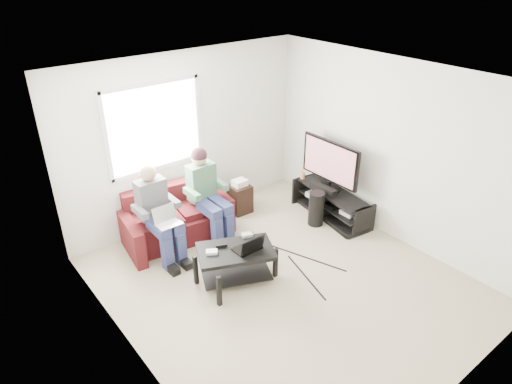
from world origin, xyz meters
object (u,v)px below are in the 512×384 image
(subwoofer, at_px, (316,209))
(tv_stand, at_px, (331,205))
(coffee_table, at_px, (236,258))
(tv, at_px, (330,163))
(sofa, at_px, (177,219))
(end_table, at_px, (240,197))

(subwoofer, bearing_deg, tv_stand, 1.36)
(coffee_table, height_order, tv_stand, coffee_table)
(coffee_table, relative_size, tv, 1.00)
(sofa, distance_m, tv_stand, 2.45)
(sofa, distance_m, coffee_table, 1.39)
(end_table, bearing_deg, subwoofer, -56.84)
(subwoofer, xyz_separation_m, end_table, (-0.69, 1.05, -0.01))
(tv_stand, bearing_deg, end_table, 135.02)
(subwoofer, bearing_deg, tv, 17.05)
(coffee_table, relative_size, end_table, 1.92)
(tv_stand, height_order, tv, tv)
(coffee_table, distance_m, subwoofer, 1.82)
(sofa, distance_m, tv, 2.48)
(tv, bearing_deg, end_table, 137.84)
(coffee_table, height_order, end_table, end_table)
(tv_stand, bearing_deg, sofa, 154.67)
(tv, bearing_deg, subwoofer, -162.95)
(coffee_table, xyz_separation_m, end_table, (1.10, 1.38, -0.09))
(sofa, relative_size, tv, 1.56)
(coffee_table, bearing_deg, tv_stand, 8.94)
(sofa, xyz_separation_m, subwoofer, (1.86, -1.06, -0.02))
(tv_stand, distance_m, subwoofer, 0.36)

